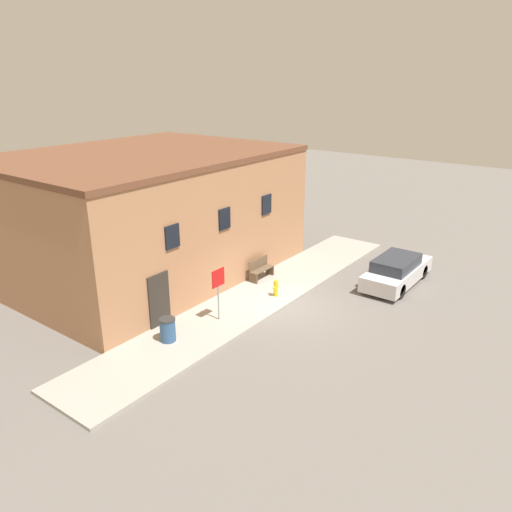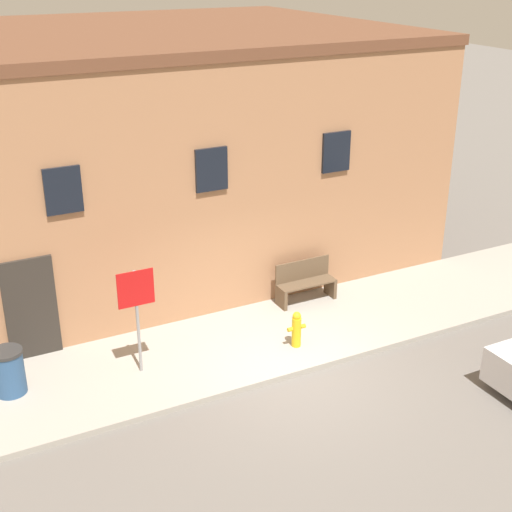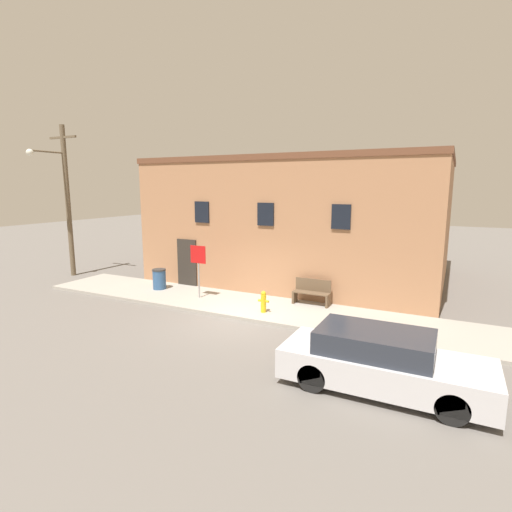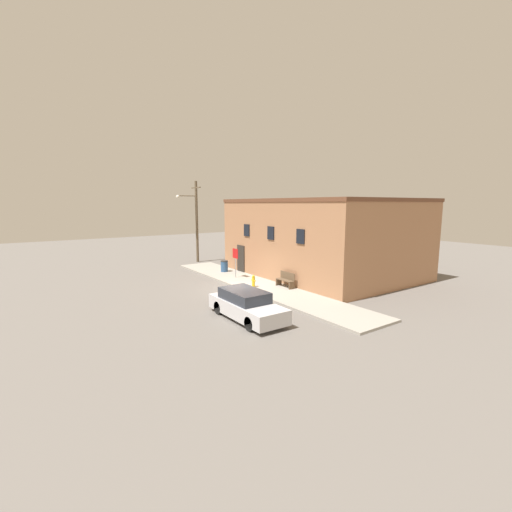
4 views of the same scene
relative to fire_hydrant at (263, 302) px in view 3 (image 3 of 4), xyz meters
The scene contains 9 objects.
ground_plane 1.10m from the fire_hydrant, 119.55° to the right, with size 80.00×80.00×0.00m, color #66605B.
sidewalk 0.90m from the fire_hydrant, 127.98° to the left, with size 19.18×2.93×0.12m.
brick_building 7.44m from the fire_hydrant, 97.30° to the left, with size 13.04×9.94×5.77m.
fire_hydrant is the anchor object (origin of this frame).
stop_sign 3.34m from the fire_hydrant, behind, with size 0.70×0.06×2.10m.
bench 2.08m from the fire_hydrant, 54.54° to the left, with size 1.38×0.44×0.95m.
trash_bin 5.53m from the fire_hydrant, behind, with size 0.59×0.59×0.87m.
utility_pole 12.20m from the fire_hydrant, behind, with size 1.80×2.05×7.47m.
parked_car 5.81m from the fire_hydrant, 37.56° to the right, with size 4.53×1.71×1.36m.
Camera 3 is at (6.33, -11.40, 4.51)m, focal length 28.00 mm.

